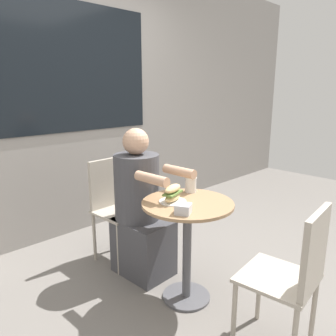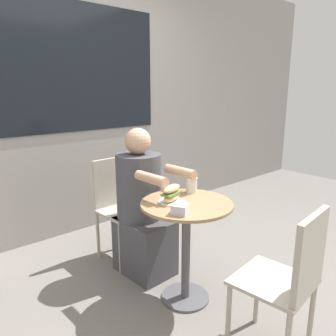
{
  "view_description": "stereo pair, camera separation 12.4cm",
  "coord_description": "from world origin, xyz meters",
  "px_view_note": "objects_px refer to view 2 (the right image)",
  "views": [
    {
      "loc": [
        -1.53,
        -1.37,
        1.45
      ],
      "look_at": [
        0.0,
        0.19,
        0.92
      ],
      "focal_mm": 35.0,
      "sensor_mm": 36.0,
      "label": 1
    },
    {
      "loc": [
        -1.44,
        -1.46,
        1.45
      ],
      "look_at": [
        0.0,
        0.19,
        0.92
      ],
      "focal_mm": 35.0,
      "sensor_mm": 36.0,
      "label": 2
    }
  ],
  "objects_px": {
    "cafe_table": "(186,231)",
    "empty_chair_across": "(291,274)",
    "diner_chair": "(117,199)",
    "drink_cup": "(191,185)",
    "seated_diner": "(142,212)",
    "sandwich_on_plate": "(172,194)"
  },
  "relations": [
    {
      "from": "cafe_table",
      "to": "empty_chair_across",
      "type": "relative_size",
      "value": 0.83
    },
    {
      "from": "diner_chair",
      "to": "drink_cup",
      "type": "relative_size",
      "value": 7.74
    },
    {
      "from": "cafe_table",
      "to": "empty_chair_across",
      "type": "xyz_separation_m",
      "value": [
        0.03,
        -0.74,
        0.0
      ]
    },
    {
      "from": "cafe_table",
      "to": "seated_diner",
      "type": "distance_m",
      "value": 0.5
    },
    {
      "from": "diner_chair",
      "to": "cafe_table",
      "type": "bearing_deg",
      "value": 87.96
    },
    {
      "from": "sandwich_on_plate",
      "to": "drink_cup",
      "type": "bearing_deg",
      "value": 13.9
    },
    {
      "from": "diner_chair",
      "to": "drink_cup",
      "type": "distance_m",
      "value": 0.78
    },
    {
      "from": "cafe_table",
      "to": "sandwich_on_plate",
      "type": "distance_m",
      "value": 0.27
    },
    {
      "from": "drink_cup",
      "to": "cafe_table",
      "type": "bearing_deg",
      "value": -143.42
    },
    {
      "from": "cafe_table",
      "to": "diner_chair",
      "type": "height_order",
      "value": "diner_chair"
    },
    {
      "from": "diner_chair",
      "to": "drink_cup",
      "type": "xyz_separation_m",
      "value": [
        0.18,
        -0.71,
        0.25
      ]
    },
    {
      "from": "drink_cup",
      "to": "empty_chair_across",
      "type": "bearing_deg",
      "value": -99.6
    },
    {
      "from": "seated_diner",
      "to": "sandwich_on_plate",
      "type": "height_order",
      "value": "seated_diner"
    },
    {
      "from": "cafe_table",
      "to": "drink_cup",
      "type": "distance_m",
      "value": 0.34
    },
    {
      "from": "cafe_table",
      "to": "diner_chair",
      "type": "relative_size",
      "value": 0.83
    },
    {
      "from": "seated_diner",
      "to": "sandwich_on_plate",
      "type": "xyz_separation_m",
      "value": [
        -0.07,
        -0.42,
        0.27
      ]
    },
    {
      "from": "empty_chair_across",
      "to": "seated_diner",
      "type": "bearing_deg",
      "value": 85.2
    },
    {
      "from": "seated_diner",
      "to": "diner_chair",
      "type": "bearing_deg",
      "value": -91.49
    },
    {
      "from": "diner_chair",
      "to": "empty_chair_across",
      "type": "xyz_separation_m",
      "value": [
        0.03,
        -1.59,
        0.0
      ]
    },
    {
      "from": "drink_cup",
      "to": "diner_chair",
      "type": "bearing_deg",
      "value": 104.35
    },
    {
      "from": "cafe_table",
      "to": "sandwich_on_plate",
      "type": "bearing_deg",
      "value": 134.91
    },
    {
      "from": "cafe_table",
      "to": "sandwich_on_plate",
      "type": "xyz_separation_m",
      "value": [
        -0.07,
        0.07,
        0.25
      ]
    }
  ]
}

